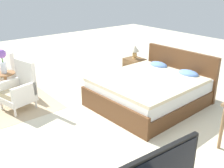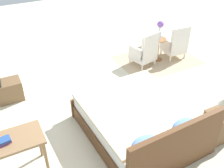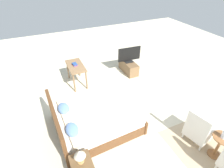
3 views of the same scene
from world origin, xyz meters
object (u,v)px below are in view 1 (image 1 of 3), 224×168
bed (151,90)px  nightstand (134,69)px  armchair_by_window_right (20,90)px  flower_vase (2,59)px  table_lamp (135,50)px  armchair_by_window_left (3,76)px  side_table (6,84)px

bed → nightstand: bed is taller
armchair_by_window_right → flower_vase: 0.72m
flower_vase → table_lamp: flower_vase is taller
nightstand → armchair_by_window_right: bearing=-95.2°
bed → table_lamp: bearing=150.5°
bed → armchair_by_window_right: size_ratio=2.32×
armchair_by_window_left → table_lamp: armchair_by_window_left is taller
armchair_by_window_left → table_lamp: (1.23, 2.77, 0.39)m
bed → flower_vase: 2.99m
armchair_by_window_right → nightstand: 2.79m
armchair_by_window_right → flower_vase: (-0.48, -0.10, 0.52)m
armchair_by_window_right → nightstand: bearing=84.8°
bed → armchair_by_window_left: bed is taller
flower_vase → armchair_by_window_right: bearing=11.2°
flower_vase → nightstand: bearing=75.6°
bed → side_table: bed is taller
armchair_by_window_left → bed: bearing=40.7°
armchair_by_window_left → flower_vase: size_ratio=1.93×
side_table → flower_vase: flower_vase is taller
side_table → flower_vase: (0.00, 0.00, 0.52)m
flower_vase → nightstand: 3.03m
bed → flower_vase: size_ratio=4.47×
armchair_by_window_left → flower_vase: 0.73m
bed → table_lamp: (-1.20, 0.68, 0.47)m
bed → table_lamp: size_ratio=6.46×
bed → armchair_by_window_left: size_ratio=2.32×
bed → nightstand: 1.38m
armchair_by_window_left → nightstand: size_ratio=1.66×
armchair_by_window_right → flower_vase: bearing=-168.8°
armchair_by_window_left → nightstand: (1.23, 2.77, -0.10)m
flower_vase → bed: bearing=48.5°
bed → table_lamp: bed is taller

